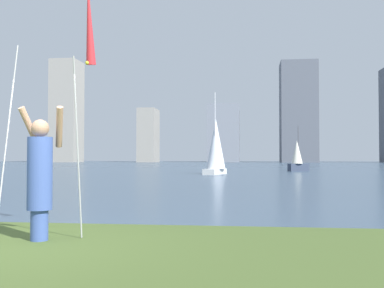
{
  "coord_description": "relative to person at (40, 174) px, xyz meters",
  "views": [
    {
      "loc": [
        3.43,
        -6.32,
        1.27
      ],
      "look_at": [
        0.61,
        17.28,
        1.91
      ],
      "focal_mm": 43.35,
      "sensor_mm": 36.0,
      "label": 1
    }
  ],
  "objects": [
    {
      "name": "sailboat_3",
      "position": [
        7.43,
        34.14,
        0.32
      ],
      "size": [
        1.91,
        1.45,
        3.91
      ],
      "color": "#333D51",
      "rests_on": "ground"
    },
    {
      "name": "skyline_tower_0",
      "position": [
        -37.79,
        94.53,
        10.56
      ],
      "size": [
        5.87,
        6.87,
        23.13
      ],
      "color": "gray",
      "rests_on": "ground"
    },
    {
      "name": "kite_flag_right",
      "position": [
        0.57,
        0.52,
        2.37
      ],
      "size": [
        0.16,
        0.87,
        4.16
      ],
      "color": "#B2B2B7",
      "rests_on": "ground"
    },
    {
      "name": "skyline_tower_3",
      "position": [
        14.31,
        96.66,
        10.0
      ],
      "size": [
        7.83,
        7.04,
        22.0
      ],
      "color": "#565B66",
      "rests_on": "ground"
    },
    {
      "name": "skyline_tower_2",
      "position": [
        -2.19,
        98.87,
        5.53
      ],
      "size": [
        7.14,
        6.85,
        13.07
      ],
      "color": "gray",
      "rests_on": "ground"
    },
    {
      "name": "skyline_tower_1",
      "position": [
        -19.3,
        96.93,
        5.06
      ],
      "size": [
        3.9,
        7.04,
        12.14
      ],
      "color": "gray",
      "rests_on": "ground"
    },
    {
      "name": "sailboat_0",
      "position": [
        0.88,
        26.51,
        0.96
      ],
      "size": [
        1.7,
        2.88,
        5.87
      ],
      "color": "silver",
      "rests_on": "ground"
    },
    {
      "name": "person",
      "position": [
        0.0,
        0.0,
        0.0
      ],
      "size": [
        0.75,
        0.55,
        2.04
      ],
      "rotation": [
        0.0,
        0.0,
        -0.34
      ],
      "color": "#3F59A5",
      "rests_on": "ground"
    },
    {
      "name": "ground",
      "position": [
        -0.3,
        50.56,
        -1.06
      ],
      "size": [
        120.0,
        138.0,
        0.12
      ],
      "color": "#475B28"
    }
  ]
}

